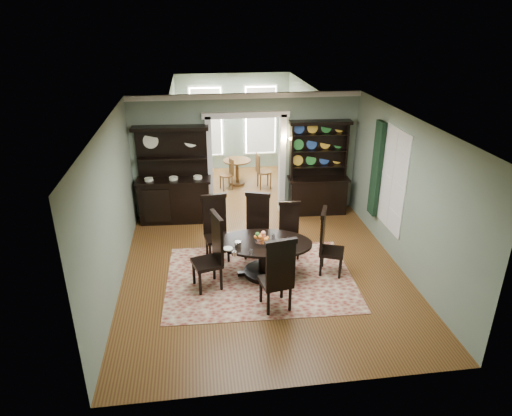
{
  "coord_description": "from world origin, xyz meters",
  "views": [
    {
      "loc": [
        -1.18,
        -7.65,
        4.81
      ],
      "look_at": [
        -0.08,
        0.6,
        1.14
      ],
      "focal_mm": 32.0,
      "sensor_mm": 36.0,
      "label": 1
    }
  ],
  "objects_px": {
    "welsh_dresser": "(318,180)",
    "parlor_table": "(237,168)",
    "dining_table": "(265,252)",
    "sideboard": "(174,189)"
  },
  "relations": [
    {
      "from": "welsh_dresser",
      "to": "parlor_table",
      "type": "xyz_separation_m",
      "value": [
        -1.82,
        2.25,
        -0.36
      ]
    },
    {
      "from": "dining_table",
      "to": "welsh_dresser",
      "type": "relative_size",
      "value": 0.85
    },
    {
      "from": "welsh_dresser",
      "to": "sideboard",
      "type": "bearing_deg",
      "value": -177.04
    },
    {
      "from": "dining_table",
      "to": "sideboard",
      "type": "xyz_separation_m",
      "value": [
        -1.78,
        2.79,
        0.31
      ]
    },
    {
      "from": "dining_table",
      "to": "parlor_table",
      "type": "bearing_deg",
      "value": 101.37
    },
    {
      "from": "sideboard",
      "to": "welsh_dresser",
      "type": "distance_m",
      "value": 3.55
    },
    {
      "from": "welsh_dresser",
      "to": "dining_table",
      "type": "bearing_deg",
      "value": -119.51
    },
    {
      "from": "parlor_table",
      "to": "sideboard",
      "type": "bearing_deg",
      "value": -127.4
    },
    {
      "from": "dining_table",
      "to": "parlor_table",
      "type": "relative_size",
      "value": 2.48
    },
    {
      "from": "sideboard",
      "to": "parlor_table",
      "type": "xyz_separation_m",
      "value": [
        1.73,
        2.26,
        -0.32
      ]
    }
  ]
}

